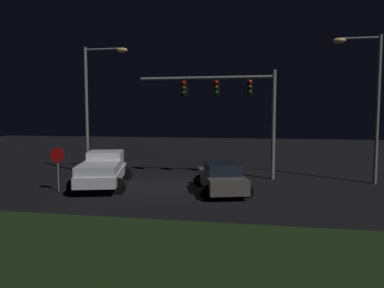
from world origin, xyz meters
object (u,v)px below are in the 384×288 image
(car_sedan, at_px, (222,178))
(traffic_signal_gantry, at_px, (232,97))
(stop_sign, at_px, (58,161))
(street_lamp_right, at_px, (369,91))
(street_lamp_left, at_px, (95,94))
(pickup_truck, at_px, (103,168))

(car_sedan, distance_m, traffic_signal_gantry, 5.97)
(stop_sign, bearing_deg, car_sedan, 8.34)
(car_sedan, bearing_deg, street_lamp_right, -79.93)
(car_sedan, relative_size, street_lamp_right, 0.58)
(traffic_signal_gantry, bearing_deg, stop_sign, -146.83)
(street_lamp_left, height_order, stop_sign, street_lamp_left)
(pickup_truck, height_order, street_lamp_right, street_lamp_right)
(street_lamp_left, xyz_separation_m, street_lamp_right, (16.38, -0.42, -0.01))
(pickup_truck, xyz_separation_m, traffic_signal_gantry, (6.67, 3.85, 3.90))
(car_sedan, xyz_separation_m, stop_sign, (-8.17, -1.20, 0.82))
(street_lamp_right, bearing_deg, street_lamp_left, 178.53)
(traffic_signal_gantry, distance_m, stop_sign, 10.55)
(stop_sign, bearing_deg, street_lamp_left, 94.94)
(car_sedan, bearing_deg, street_lamp_left, 47.51)
(pickup_truck, height_order, car_sedan, pickup_truck)
(traffic_signal_gantry, relative_size, stop_sign, 3.73)
(street_lamp_right, xyz_separation_m, stop_sign, (-15.91, -5.03, -3.60))
(car_sedan, xyz_separation_m, traffic_signal_gantry, (0.20, 4.28, 4.16))
(traffic_signal_gantry, height_order, street_lamp_left, street_lamp_left)
(street_lamp_right, bearing_deg, car_sedan, -153.65)
(street_lamp_left, bearing_deg, stop_sign, -85.06)
(street_lamp_left, height_order, street_lamp_right, street_lamp_right)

